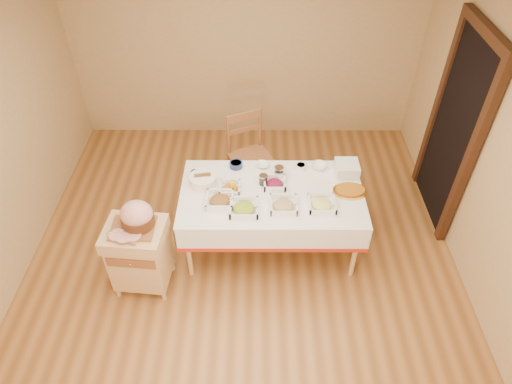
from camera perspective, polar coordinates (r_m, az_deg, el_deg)
room_shell at (r=3.94m, az=-2.10°, el=2.90°), size 5.00×5.00×5.00m
doorway at (r=5.20m, az=23.60°, el=7.27°), size 0.09×1.10×2.20m
dining_table at (r=4.63m, az=1.94°, el=-1.51°), size 1.82×1.02×0.76m
butcher_cart at (r=4.52m, az=-14.36°, el=-7.43°), size 0.59×0.51×0.78m
dining_chair at (r=5.37m, az=-0.80°, el=4.60°), size 0.60×0.59×1.02m
ham_on_board at (r=4.21m, az=-14.74°, el=-3.07°), size 0.42×0.40×0.28m
serving_dish_a at (r=4.39m, az=-4.55°, el=-1.06°), size 0.27×0.26×0.11m
serving_dish_b at (r=4.30m, az=-1.51°, el=-2.06°), size 0.27×0.27×0.11m
serving_dish_c at (r=4.34m, az=3.46°, el=-1.69°), size 0.26×0.26×0.11m
serving_dish_d at (r=4.39m, az=8.24°, el=-1.52°), size 0.26×0.26×0.10m
serving_dish_e at (r=4.52m, az=-3.28°, el=0.45°), size 0.21×0.20×0.10m
serving_dish_f at (r=4.57m, az=2.35°, el=1.07°), size 0.23×0.22×0.11m
small_bowl_left at (r=4.74m, az=-7.61°, el=2.33°), size 0.11×0.11×0.05m
small_bowl_mid at (r=4.81m, az=-2.51°, el=3.46°), size 0.14×0.14×0.06m
small_bowl_right at (r=4.80m, az=5.61°, el=3.20°), size 0.11×0.11×0.06m
bowl_white_imported at (r=4.82m, az=0.83°, el=3.39°), size 0.17×0.17×0.03m
bowl_small_imported at (r=4.84m, az=7.90°, el=3.23°), size 0.16×0.16×0.05m
preserve_jar_left at (r=4.58m, az=0.91°, el=1.50°), size 0.09×0.09×0.11m
preserve_jar_right at (r=4.67m, az=2.90°, el=2.47°), size 0.10×0.10×0.12m
mustard_bottle at (r=4.48m, az=-2.96°, el=0.78°), size 0.05×0.05×0.17m
bread_basket at (r=4.61m, az=-6.64°, el=1.52°), size 0.27×0.27×0.12m
plate_stack at (r=4.79m, az=11.28°, el=2.90°), size 0.24×0.24×0.13m
brass_platter at (r=4.60m, az=11.65°, el=0.16°), size 0.34×0.24×0.04m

